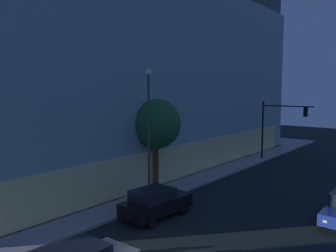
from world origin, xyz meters
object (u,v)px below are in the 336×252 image
object	(u,v)px
street_lamp_sidewalk	(149,119)
sidewalk_tree	(156,124)
car_black	(155,202)
traffic_light_far_corner	(279,121)
modern_building	(83,70)

from	to	relation	value
street_lamp_sidewalk	sidewalk_tree	size ratio (longest dim) A/B	1.30
sidewalk_tree	car_black	bearing A→B (deg)	-139.33
traffic_light_far_corner	modern_building	bearing A→B (deg)	116.30
street_lamp_sidewalk	car_black	bearing A→B (deg)	-130.39
modern_building	street_lamp_sidewalk	size ratio (longest dim) A/B	4.57
car_black	street_lamp_sidewalk	bearing A→B (deg)	49.61
modern_building	traffic_light_far_corner	distance (m)	21.80
traffic_light_far_corner	sidewalk_tree	size ratio (longest dim) A/B	0.92
street_lamp_sidewalk	sidewalk_tree	world-z (taller)	street_lamp_sidewalk
street_lamp_sidewalk	car_black	distance (m)	5.31
traffic_light_far_corner	car_black	world-z (taller)	traffic_light_far_corner
modern_building	car_black	world-z (taller)	modern_building
traffic_light_far_corner	sidewalk_tree	xyz separation A→B (m)	(-15.14, 3.05, 0.61)
modern_building	car_black	distance (m)	23.43
traffic_light_far_corner	street_lamp_sidewalk	distance (m)	17.54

